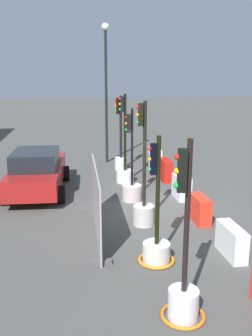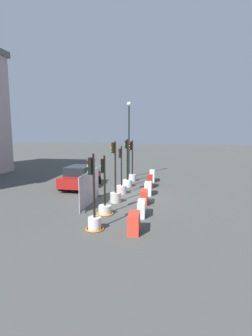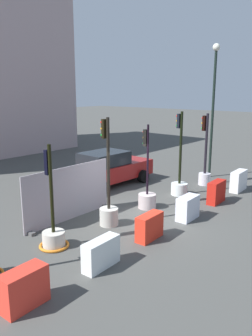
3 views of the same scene
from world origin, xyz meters
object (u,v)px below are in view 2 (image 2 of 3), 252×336
Objects in this scene: construction_barrier_4 at (150,181)px; street_lamp_post at (129,131)px; traffic_light_1 at (105,206)px; car_red_compact at (80,177)px; construction_barrier_0 at (134,223)px; traffic_light_3 at (121,186)px; construction_barrier_1 at (141,208)px; traffic_light_2 at (115,191)px; construction_barrier_2 at (144,197)px; traffic_light_5 at (132,171)px; construction_barrier_5 at (152,176)px; traffic_light_4 at (127,178)px; traffic_light_0 at (94,216)px; construction_barrier_3 at (148,189)px.

street_lamp_post is at bearing 30.25° from construction_barrier_4.
traffic_light_1 is 6.71m from car_red_compact.
construction_barrier_4 is (8.90, -0.06, 0.03)m from construction_barrier_0.
construction_barrier_1 is (-4.39, -1.80, -0.12)m from traffic_light_3.
traffic_light_1 is at bearing 177.46° from traffic_light_2.
construction_barrier_2 is at bearing 179.60° from construction_barrier_4.
traffic_light_5 is 3.04× the size of construction_barrier_1.
construction_barrier_5 reaches higher than construction_barrier_1.
traffic_light_5 is 0.51× the size of street_lamp_post.
street_lamp_post reaches higher than traffic_light_5.
street_lamp_post reaches higher than traffic_light_1.
street_lamp_post is at bearing 9.40° from construction_barrier_0.
traffic_light_2 reaches higher than construction_barrier_1.
construction_barrier_2 is at bearing -39.20° from traffic_light_1.
traffic_light_1 is 0.84× the size of traffic_light_4.
traffic_light_4 reaches higher than construction_barrier_4.
traffic_light_5 is at bearing -0.90° from traffic_light_0.
car_red_compact reaches higher than construction_barrier_4.
traffic_light_1 is at bearing 140.80° from construction_barrier_2.
traffic_light_1 is 4.44m from traffic_light_3.
construction_barrier_3 is 2.32m from construction_barrier_4.
traffic_light_5 reaches higher than car_red_compact.
construction_barrier_4 is (6.69, 0.03, 0.07)m from construction_barrier_1.
traffic_light_4 reaches higher than traffic_light_0.
construction_barrier_5 is (11.11, -0.08, 0.04)m from construction_barrier_0.
traffic_light_3 reaches higher than construction_barrier_4.
traffic_light_2 reaches higher than construction_barrier_5.
construction_barrier_2 is (-0.02, -1.71, -0.29)m from traffic_light_2.
car_red_compact is at bearing 32.36° from construction_barrier_0.
traffic_light_3 is 3.16× the size of construction_barrier_2.
construction_barrier_3 is at bearing -1.60° from construction_barrier_2.
street_lamp_post reaches higher than construction_barrier_2.
construction_barrier_4 is 0.89× the size of construction_barrier_5.
construction_barrier_0 reaches higher than construction_barrier_1.
traffic_light_2 is 6.61m from traffic_light_5.
construction_barrier_3 is (-0.02, -1.80, -0.09)m from traffic_light_3.
traffic_light_1 is 2.87m from construction_barrier_2.
car_red_compact is at bearing 22.74° from traffic_light_0.
traffic_light_1 is at bearing 178.64° from traffic_light_5.
construction_barrier_4 is at bearing -21.24° from traffic_light_2.
traffic_light_1 is 1.88m from construction_barrier_1.
traffic_light_1 is at bearing 39.42° from construction_barrier_0.
construction_barrier_0 is (-11.01, -1.57, -0.39)m from traffic_light_5.
traffic_light_4 is 3.52× the size of construction_barrier_2.
traffic_light_4 is at bearing 37.39° from construction_barrier_3.
traffic_light_2 is at bearing 179.63° from traffic_light_4.
traffic_light_5 is 8.97m from construction_barrier_1.
car_red_compact is at bearing 146.84° from street_lamp_post.
construction_barrier_4 is at bearing 0.73° from construction_barrier_3.
construction_barrier_0 is 8.90m from construction_barrier_4.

